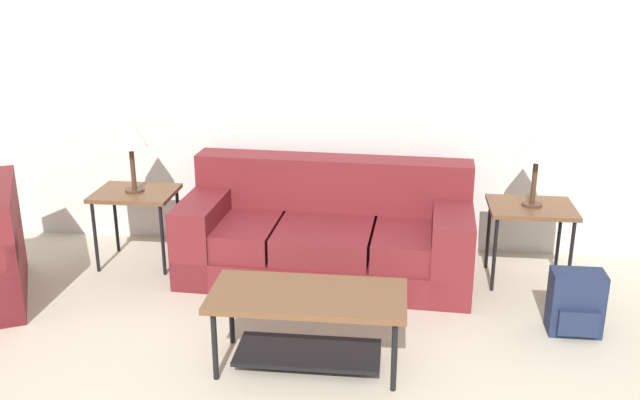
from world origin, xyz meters
name	(u,v)px	position (x,y,z in m)	size (l,w,h in m)	color
wall_back	(345,87)	(0.00, 3.83, 1.30)	(9.07, 0.06, 2.60)	silver
couch	(327,236)	(-0.07, 3.25, 0.30)	(2.12, 1.00, 0.82)	maroon
coffee_table	(308,313)	(-0.05, 1.96, 0.34)	(1.11, 0.52, 0.46)	brown
side_table_left	(136,199)	(-1.53, 3.28, 0.52)	(0.59, 0.47, 0.58)	brown
side_table_right	(531,213)	(1.38, 3.28, 0.52)	(0.59, 0.47, 0.58)	brown
table_lamp_left	(130,135)	(-1.53, 3.28, 1.01)	(0.25, 0.25, 0.56)	#472D1E
table_lamp_right	(538,146)	(1.38, 3.28, 1.01)	(0.25, 0.25, 0.56)	#472D1E
backpack	(576,304)	(1.56, 2.53, 0.20)	(0.32, 0.27, 0.41)	#1E2847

